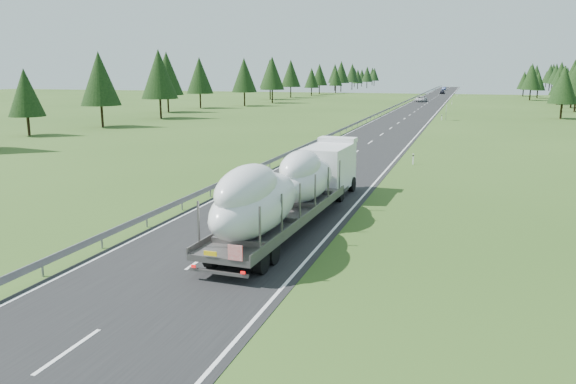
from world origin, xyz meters
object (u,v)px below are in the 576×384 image
(distant_car_blue, at_px, (444,89))
(distant_car_dark, at_px, (442,92))
(highway_sign, at_px, (446,110))
(distant_van, at_px, (421,99))
(boat_truck, at_px, (292,185))

(distant_car_blue, bearing_deg, distant_car_dark, -85.62)
(highway_sign, xyz_separation_m, distant_car_blue, (-7.97, 162.86, -1.06))
(distant_van, bearing_deg, highway_sign, -75.67)
(distant_van, bearing_deg, boat_truck, -82.64)
(highway_sign, xyz_separation_m, distant_van, (-9.39, 60.10, -1.00))
(distant_van, xyz_separation_m, distant_car_dark, (2.92, 59.04, -0.09))
(highway_sign, height_order, distant_car_blue, highway_sign)
(highway_sign, distance_m, distant_car_dark, 119.32)
(boat_truck, relative_size, distant_van, 3.54)
(boat_truck, bearing_deg, highway_sign, 86.16)
(distant_van, bearing_deg, distant_car_dark, 92.62)
(distant_car_dark, distance_m, distant_car_blue, 43.74)
(distant_car_dark, bearing_deg, distant_car_blue, 93.30)
(highway_sign, height_order, boat_truck, boat_truck)
(distant_car_blue, bearing_deg, boat_truck, -86.85)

